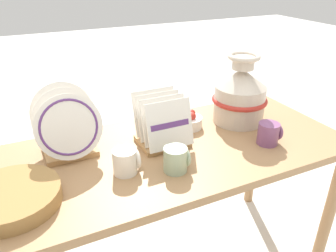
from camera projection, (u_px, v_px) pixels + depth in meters
name	position (u px, v px, depth m)	size (l,w,h in m)	color
display_table	(168.00, 167.00, 1.42)	(1.58, 0.68, 0.74)	#9E754C
ceramic_vase	(240.00, 94.00, 1.57)	(0.27, 0.27, 0.33)	beige
dish_rack_round_plates	(68.00, 130.00, 1.30)	(0.26, 0.22, 0.27)	tan
dish_rack_square_plates	(162.00, 128.00, 1.40)	(0.21, 0.21, 0.22)	tan
wicker_charger_stack	(12.00, 198.00, 1.06)	(0.31, 0.31, 0.05)	olive
mug_cream_glaze	(126.00, 161.00, 1.21)	(0.10, 0.09, 0.10)	silver
mug_plum_glaze	(269.00, 133.00, 1.41)	(0.10, 0.09, 0.10)	#7A4770
mug_sage_glaze	(177.00, 159.00, 1.23)	(0.10, 0.09, 0.10)	#9EB28E
fruit_bowl	(189.00, 121.00, 1.55)	(0.13, 0.13, 0.08)	white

